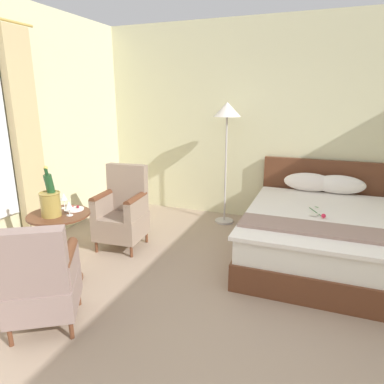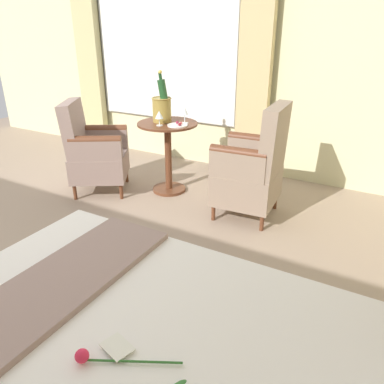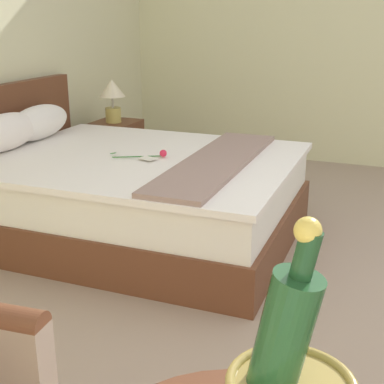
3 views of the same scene
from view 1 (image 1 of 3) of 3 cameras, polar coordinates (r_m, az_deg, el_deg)
name	(u,v)px [view 1 (image 1 of 3)]	position (r m, az deg, el deg)	size (l,w,h in m)	color
ground_plane	(236,377)	(2.67, 7.31, -28.30)	(8.00, 8.00, 0.00)	gray
wall_headboard_side	(295,124)	(5.23, 16.72, 10.80)	(6.01, 0.12, 2.93)	beige
bed	(320,231)	(4.33, 20.50, -6.14)	(1.68, 2.21, 0.99)	brown
floor_lamp_brass	(227,120)	(4.94, 5.84, 11.84)	(0.39, 0.39, 1.77)	#B6AFAD
side_table_round	(62,240)	(3.72, -20.90, -7.43)	(0.60, 0.60, 0.73)	brown
champagne_bucket	(50,201)	(3.55, -22.54, -1.32)	(0.20, 0.20, 0.50)	olive
wine_glass_near_bucket	(69,206)	(3.51, -19.84, -2.15)	(0.08, 0.08, 0.14)	white
wine_glass_near_edge	(64,198)	(3.75, -20.59, -0.89)	(0.07, 0.07, 0.16)	white
snack_plate	(74,209)	(3.70, -19.07, -2.70)	(0.20, 0.20, 0.04)	white
armchair_by_window	(123,212)	(4.38, -11.51, -3.29)	(0.59, 0.59, 1.03)	brown
armchair_facing_bed	(41,281)	(3.07, -23.83, -13.41)	(0.74, 0.76, 0.95)	brown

